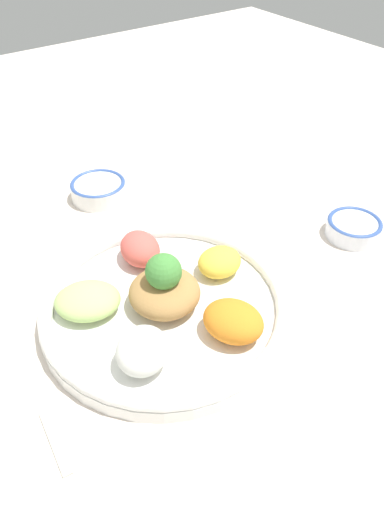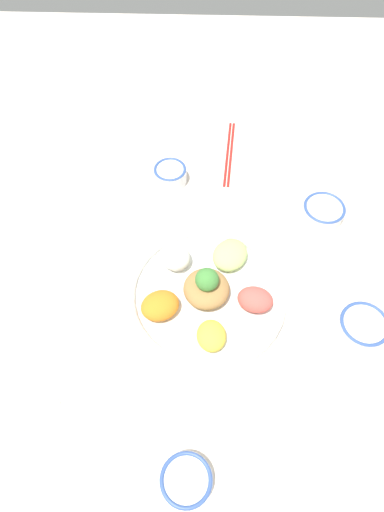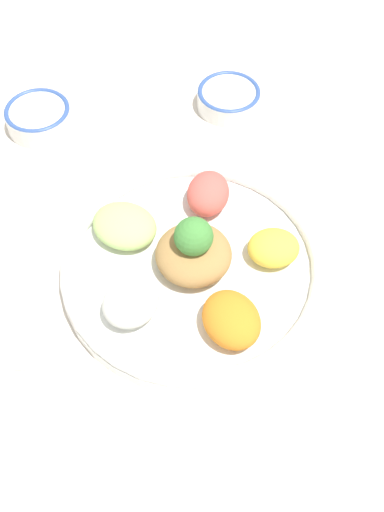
{
  "view_description": "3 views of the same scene",
  "coord_description": "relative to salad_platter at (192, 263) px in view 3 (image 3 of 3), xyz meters",
  "views": [
    {
      "loc": [
        -0.45,
        0.28,
        0.51
      ],
      "look_at": [
        -0.04,
        -0.02,
        0.1
      ],
      "focal_mm": 35.0,
      "sensor_mm": 36.0,
      "label": 1
    },
    {
      "loc": [
        -0.05,
        -0.41,
        0.83
      ],
      "look_at": [
        -0.07,
        0.07,
        0.1
      ],
      "focal_mm": 30.0,
      "sensor_mm": 36.0,
      "label": 2
    },
    {
      "loc": [
        -0.47,
        0.03,
        0.67
      ],
      "look_at": [
        -0.05,
        0.02,
        0.06
      ],
      "focal_mm": 42.0,
      "sensor_mm": 36.0,
      "label": 3
    }
  ],
  "objects": [
    {
      "name": "salad_platter",
      "position": [
        0.0,
        0.0,
        0.0
      ],
      "size": [
        0.35,
        0.35,
        0.11
      ],
      "color": "white",
      "rests_on": "ground_plane"
    },
    {
      "name": "sauce_bowl_dark",
      "position": [
        0.33,
        -0.07,
        -0.01
      ],
      "size": [
        0.1,
        0.1,
        0.03
      ],
      "color": "white",
      "rests_on": "ground_plane"
    },
    {
      "name": "serving_spoon_extra",
      "position": [
        -0.13,
        0.21,
        -0.02
      ],
      "size": [
        0.14,
        0.05,
        0.01
      ],
      "rotation": [
        0.0,
        0.0,
        6.18
      ],
      "color": "beige",
      "rests_on": "ground_plane"
    },
    {
      "name": "ground_plane",
      "position": [
        0.04,
        -0.02,
        -0.02
      ],
      "size": [
        2.4,
        2.4,
        0.0
      ],
      "primitive_type": "plane",
      "color": "silver"
    },
    {
      "name": "sauce_bowl_red",
      "position": [
        0.28,
        0.24,
        -0.0
      ],
      "size": [
        0.1,
        0.1,
        0.04
      ],
      "color": "white",
      "rests_on": "ground_plane"
    }
  ]
}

